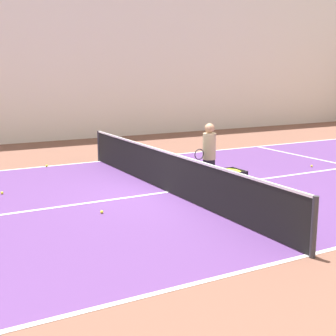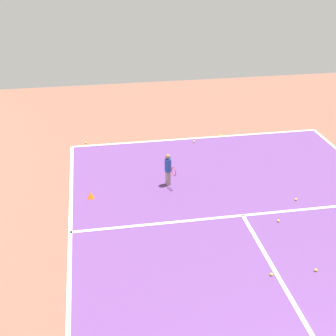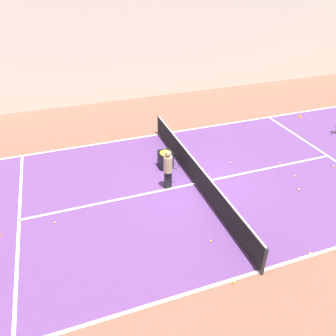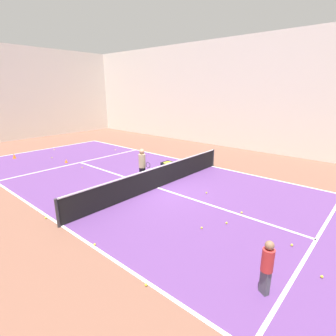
{
  "view_description": "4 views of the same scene",
  "coord_description": "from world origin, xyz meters",
  "views": [
    {
      "loc": [
        9.97,
        -5.48,
        2.93
      ],
      "look_at": [
        0.0,
        0.0,
        0.62
      ],
      "focal_mm": 50.0,
      "sensor_mm": 36.0,
      "label": 1
    },
    {
      "loc": [
        3.95,
        3.76,
        7.15
      ],
      "look_at": [
        1.76,
        -8.86,
        0.58
      ],
      "focal_mm": 50.0,
      "sensor_mm": 36.0,
      "label": 2
    },
    {
      "loc": [
        -9.97,
        4.7,
        7.71
      ],
      "look_at": [
        0.11,
        1.14,
        0.93
      ],
      "focal_mm": 35.0,
      "sensor_mm": 36.0,
      "label": 3
    },
    {
      "loc": [
        -8.36,
        -7.95,
        4.47
      ],
      "look_at": [
        1.59,
        0.74,
        0.47
      ],
      "focal_mm": 28.0,
      "sensor_mm": 36.0,
      "label": 4
    }
  ],
  "objects": [
    {
      "name": "line_centre_service",
      "position": [
        0.0,
        0.0,
        0.01
      ],
      "size": [
        0.1,
        13.48,
        0.0
      ],
      "primitive_type": "cube",
      "color": "white",
      "rests_on": "ground"
    },
    {
      "name": "court_playing_area",
      "position": [
        0.0,
        0.0,
        0.0
      ],
      "size": [
        9.5,
        24.5,
        0.0
      ],
      "color": "#563370",
      "rests_on": "ground"
    },
    {
      "name": "tennis_ball_6",
      "position": [
        0.14,
        -4.18,
        0.04
      ],
      "size": [
        0.07,
        0.07,
        0.07
      ],
      "primitive_type": "sphere",
      "color": "yellow",
      "rests_on": "ground"
    },
    {
      "name": "tennis_ball_15",
      "position": [
        -4.69,
        -1.84,
        0.04
      ],
      "size": [
        0.07,
        0.07,
        0.07
      ],
      "primitive_type": "sphere",
      "color": "yellow",
      "rests_on": "ground"
    },
    {
      "name": "coach_at_net",
      "position": [
        0.12,
        1.14,
        0.97
      ],
      "size": [
        0.35,
        0.66,
        1.69
      ],
      "rotation": [
        0.0,
        0.0,
        -1.52
      ],
      "color": "black",
      "rests_on": "ground"
    },
    {
      "name": "tennis_ball_13",
      "position": [
        -3.19,
        0.83,
        0.04
      ],
      "size": [
        0.07,
        0.07,
        0.07
      ],
      "primitive_type": "sphere",
      "color": "yellow",
      "rests_on": "ground"
    },
    {
      "name": "training_cone_0",
      "position": [
        -0.6,
        7.37,
        0.11
      ],
      "size": [
        0.19,
        0.19,
        0.22
      ],
      "primitive_type": "cone",
      "color": "orange",
      "rests_on": "ground"
    },
    {
      "name": "line_baseline_far",
      "position": [
        0.0,
        12.25,
        0.01
      ],
      "size": [
        9.5,
        0.1,
        0.0
      ],
      "primitive_type": "cube",
      "color": "white",
      "rests_on": "ground"
    },
    {
      "name": "tennis_ball_5",
      "position": [
        -0.86,
        -6.27,
        0.04
      ],
      "size": [
        0.07,
        0.07,
        0.07
      ],
      "primitive_type": "sphere",
      "color": "yellow",
      "rests_on": "ground"
    },
    {
      "name": "tennis_ball_11",
      "position": [
        -0.94,
        -4.15,
        0.04
      ],
      "size": [
        0.07,
        0.07,
        0.07
      ],
      "primitive_type": "sphere",
      "color": "yellow",
      "rests_on": "ground"
    },
    {
      "name": "tennis_net",
      "position": [
        0.0,
        0.0,
        0.53
      ],
      "size": [
        9.8,
        0.1,
        1.03
      ],
      "color": "#2D2D33",
      "rests_on": "ground"
    },
    {
      "name": "ball_cart",
      "position": [
        1.59,
        0.74,
        0.56
      ],
      "size": [
        0.57,
        0.56,
        0.8
      ],
      "color": "black",
      "rests_on": "ground"
    },
    {
      "name": "hall_enclosure_far",
      "position": [
        0.0,
        17.95,
        4.05
      ],
      "size": [
        20.74,
        0.15,
        8.11
      ],
      "color": "silver",
      "rests_on": "ground"
    },
    {
      "name": "tennis_ball_12",
      "position": [
        -4.85,
        -4.19,
        0.04
      ],
      "size": [
        0.07,
        0.07,
        0.07
      ],
      "primitive_type": "sphere",
      "color": "yellow",
      "rests_on": "ground"
    },
    {
      "name": "line_sideline_left",
      "position": [
        -4.75,
        0.0,
        0.01
      ],
      "size": [
        0.1,
        24.5,
        0.0
      ],
      "primitive_type": "cube",
      "color": "white",
      "rests_on": "ground"
    },
    {
      "name": "line_service_far",
      "position": [
        0.0,
        6.74,
        0.01
      ],
      "size": [
        9.5,
        0.1,
        0.0
      ],
      "primitive_type": "cube",
      "color": "white",
      "rests_on": "ground"
    },
    {
      "name": "tennis_ball_1",
      "position": [
        0.6,
        11.39,
        0.04
      ],
      "size": [
        0.07,
        0.07,
        0.07
      ],
      "primitive_type": "sphere",
      "color": "yellow",
      "rests_on": "ground"
    },
    {
      "name": "tennis_ball_8",
      "position": [
        3.62,
        7.82,
        0.04
      ],
      "size": [
        0.07,
        0.07,
        0.07
      ],
      "primitive_type": "sphere",
      "color": "yellow",
      "rests_on": "ground"
    },
    {
      "name": "tennis_ball_4",
      "position": [
        -0.59,
        5.54,
        0.04
      ],
      "size": [
        0.07,
        0.07,
        0.07
      ],
      "primitive_type": "sphere",
      "color": "yellow",
      "rests_on": "ground"
    },
    {
      "name": "tennis_ball_3",
      "position": [
        -0.66,
        9.15,
        0.04
      ],
      "size": [
        0.07,
        0.07,
        0.07
      ],
      "primitive_type": "sphere",
      "color": "yellow",
      "rests_on": "ground"
    },
    {
      "name": "ground_plane",
      "position": [
        0.0,
        0.0,
        0.0
      ],
      "size": [
        39.74,
        39.74,
        0.0
      ],
      "primitive_type": "plane",
      "color": "brown"
    },
    {
      "name": "tennis_ball_0",
      "position": [
        -4.87,
        0.92,
        0.04
      ],
      "size": [
        0.07,
        0.07,
        0.07
      ],
      "primitive_type": "sphere",
      "color": "yellow",
      "rests_on": "ground"
    },
    {
      "name": "tennis_ball_10",
      "position": [
        -1.78,
        -3.69,
        0.04
      ],
      "size": [
        0.07,
        0.07,
        0.07
      ],
      "primitive_type": "sphere",
      "color": "yellow",
      "rests_on": "ground"
    },
    {
      "name": "line_service_near",
      "position": [
        0.0,
        -6.74,
        0.01
      ],
      "size": [
        9.5,
        0.1,
        0.0
      ],
      "primitive_type": "cube",
      "color": "white",
      "rests_on": "ground"
    },
    {
      "name": "child_midcourt",
      "position": [
        -3.24,
        -6.38,
        0.77
      ],
      "size": [
        0.36,
        0.36,
        1.35
      ],
      "rotation": [
        0.0,
        0.0,
        1.11
      ],
      "color": "#4C4C56",
      "rests_on": "ground"
    },
    {
      "name": "training_cone_1",
      "position": [
        -2.34,
        10.98,
        0.16
      ],
      "size": [
        0.22,
        0.22,
        0.31
      ],
      "primitive_type": "cone",
      "color": "orange",
      "rests_on": "ground"
    },
    {
      "name": "tennis_ball_9",
      "position": [
        -1.8,
        -7.26,
        0.04
      ],
      "size": [
        0.07,
        0.07,
        0.07
      ],
      "primitive_type": "sphere",
      "color": "yellow",
      "rests_on": "ground"
    },
    {
      "name": "tennis_ball_14",
      "position": [
        0.92,
        -2.12,
        0.04
      ],
      "size": [
        0.07,
        0.07,
        0.07
      ],
      "primitive_type": "sphere",
      "color": "yellow",
      "rests_on": "ground"
    },
    {
      "name": "line_sideline_right",
      "position": [
        4.75,
        0.0,
        0.01
      ],
      "size": [
        0.1,
        24.5,
        0.0
      ],
      "primitive_type": "cube",
      "color": "white",
      "rests_on": "ground"
    },
    {
      "name": "hall_enclosure_right",
      "position": [
        10.45,
        0.0,
        4.05
      ],
      "size": [
        0.15,
        36.04,
        8.11
      ],
      "color": "silver",
      "rests_on": "ground"
    }
  ]
}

